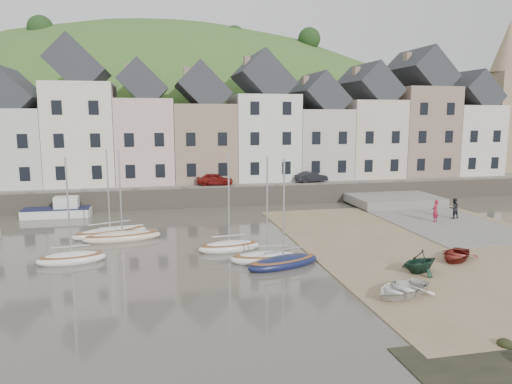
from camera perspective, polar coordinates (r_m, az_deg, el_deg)
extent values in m
plane|color=#4C473C|center=(29.00, 2.52, -7.72)|extent=(160.00, 160.00, 0.00)
cube|color=#386026|center=(59.75, -5.27, 1.74)|extent=(90.00, 30.00, 1.50)
cube|color=slate|center=(48.35, -3.63, 0.97)|extent=(70.00, 7.00, 0.10)
cube|color=slate|center=(45.03, -2.95, -0.47)|extent=(70.00, 1.20, 1.80)
cube|color=#7E694C|center=(33.42, 21.20, -6.00)|extent=(18.00, 26.00, 0.06)
cube|color=slate|center=(42.08, 19.81, -2.85)|extent=(8.00, 18.00, 0.12)
ellipsoid|color=#386026|center=(90.78, -10.43, -7.93)|extent=(134.40, 84.00, 84.00)
cylinder|color=#382619|center=(76.91, -24.19, 15.53)|extent=(0.50, 0.50, 3.00)
sphere|color=#213D19|center=(77.26, -24.32, 17.36)|extent=(3.60, 3.60, 3.60)
cylinder|color=#382619|center=(79.42, -13.26, 15.84)|extent=(0.50, 0.50, 3.00)
sphere|color=#213D19|center=(79.76, -13.33, 17.62)|extent=(3.60, 3.60, 3.60)
cylinder|color=#382619|center=(78.53, -2.59, 16.15)|extent=(0.50, 0.50, 3.00)
sphere|color=#213D19|center=(78.87, -2.61, 17.95)|extent=(3.60, 3.60, 3.60)
cylinder|color=#382619|center=(80.45, 6.33, 15.93)|extent=(0.50, 0.50, 3.00)
sphere|color=#213D19|center=(80.79, 6.36, 17.69)|extent=(3.60, 3.60, 3.60)
cube|color=beige|center=(52.56, -26.53, 4.74)|extent=(5.80, 8.00, 7.50)
cube|color=beige|center=(51.32, -19.93, 6.47)|extent=(6.40, 8.00, 10.00)
cube|color=gray|center=(51.91, -22.25, 15.47)|extent=(0.60, 0.90, 1.40)
cube|color=#C8AAA5|center=(50.91, -13.09, 5.91)|extent=(5.60, 8.00, 8.50)
cube|color=gray|center=(51.07, -15.00, 13.80)|extent=(0.60, 0.90, 1.40)
cube|color=gray|center=(51.18, -6.38, 5.83)|extent=(6.20, 8.00, 8.00)
cube|color=gray|center=(51.14, -8.30, 13.78)|extent=(0.60, 0.90, 1.40)
cube|color=silver|center=(52.20, 0.72, 6.50)|extent=(6.60, 8.00, 9.00)
cube|color=gray|center=(52.09, -1.10, 15.11)|extent=(0.60, 0.90, 1.40)
cube|color=#B6B0A6|center=(53.98, 7.23, 5.72)|extent=(5.80, 8.00, 7.50)
cube|color=gray|center=(53.54, 5.88, 12.86)|extent=(0.60, 0.90, 1.40)
cube|color=beige|center=(56.21, 13.01, 6.20)|extent=(6.00, 8.00, 8.50)
cube|color=gray|center=(55.72, 11.85, 13.70)|extent=(0.60, 0.90, 1.40)
cube|color=gray|center=(59.10, 18.57, 6.82)|extent=(6.40, 8.00, 10.00)
cube|color=gray|center=(58.61, 17.60, 14.91)|extent=(0.60, 0.90, 1.40)
cube|color=beige|center=(62.49, 23.40, 5.73)|extent=(5.80, 8.00, 8.00)
cube|color=gray|center=(61.73, 22.70, 12.18)|extent=(0.60, 0.90, 1.40)
cube|color=#997F60|center=(65.71, 27.38, 7.34)|extent=(3.50, 3.50, 12.00)
cone|color=#997F60|center=(66.20, 27.97, 15.13)|extent=(4.00, 4.00, 6.00)
ellipsoid|color=silver|center=(35.29, -16.98, -4.71)|extent=(5.46, 3.25, 0.84)
ellipsoid|color=brown|center=(35.24, -16.99, -4.36)|extent=(5.02, 2.97, 0.20)
cylinder|color=#B2B5B7|center=(34.70, -17.22, 0.27)|extent=(0.10, 0.10, 5.60)
cylinder|color=#B2B5B7|center=(35.12, -17.03, -3.52)|extent=(2.74, 1.09, 0.08)
ellipsoid|color=silver|center=(29.82, -21.14, -7.46)|extent=(4.01, 2.04, 0.84)
ellipsoid|color=brown|center=(29.76, -21.16, -7.05)|extent=(3.69, 1.85, 0.20)
cylinder|color=#B2B5B7|center=(29.12, -21.49, -1.60)|extent=(0.10, 0.10, 5.60)
cylinder|color=#B2B5B7|center=(29.62, -21.22, -6.07)|extent=(2.10, 0.38, 0.08)
ellipsoid|color=beige|center=(33.91, -15.65, -5.21)|extent=(5.37, 2.24, 0.84)
ellipsoid|color=brown|center=(33.86, -15.66, -4.85)|extent=(4.94, 2.04, 0.20)
cylinder|color=#B2B5B7|center=(33.30, -15.88, -0.03)|extent=(0.10, 0.10, 5.60)
cylinder|color=#B2B5B7|center=(33.74, -15.70, -3.97)|extent=(2.85, 0.50, 0.08)
ellipsoid|color=silver|center=(30.29, -3.21, -6.59)|extent=(4.13, 1.97, 0.84)
ellipsoid|color=brown|center=(30.23, -3.21, -6.19)|extent=(3.80, 1.79, 0.20)
cylinder|color=#B2B5B7|center=(29.60, -3.26, -0.80)|extent=(0.10, 0.10, 5.60)
cylinder|color=#B2B5B7|center=(30.09, -3.22, -5.22)|extent=(2.18, 0.34, 0.08)
ellipsoid|color=silver|center=(27.92, 1.32, -7.95)|extent=(4.40, 1.86, 0.84)
ellipsoid|color=brown|center=(27.86, 1.32, -7.51)|extent=(4.05, 1.69, 0.20)
cylinder|color=#B2B5B7|center=(27.17, 1.34, -1.69)|extent=(0.10, 0.10, 5.60)
cylinder|color=#B2B5B7|center=(27.71, 1.32, -6.46)|extent=(2.36, 0.28, 0.08)
ellipsoid|color=#13183D|center=(27.17, 3.28, -8.45)|extent=(4.79, 2.82, 0.84)
ellipsoid|color=brown|center=(27.11, 3.28, -8.00)|extent=(4.40, 2.58, 0.20)
cylinder|color=#B2B5B7|center=(26.40, 3.34, -2.02)|extent=(0.10, 0.10, 5.60)
cylinder|color=#B2B5B7|center=(26.96, 3.29, -6.93)|extent=(2.41, 0.84, 0.08)
cube|color=silver|center=(43.24, -22.66, -2.31)|extent=(5.46, 1.76, 0.70)
cube|color=#13183D|center=(43.17, -22.69, -1.83)|extent=(5.35, 1.80, 0.08)
cube|color=silver|center=(42.95, -21.66, -1.17)|extent=(1.92, 1.22, 1.00)
imported|color=white|center=(23.77, 16.92, -10.97)|extent=(3.87, 3.43, 0.66)
imported|color=#153124|center=(27.29, 18.94, -7.82)|extent=(2.82, 2.60, 1.23)
imported|color=maroon|center=(30.39, 22.72, -6.93)|extent=(3.55, 3.48, 0.60)
imported|color=maroon|center=(40.12, 20.60, -2.11)|extent=(0.75, 0.67, 1.73)
imported|color=black|center=(41.93, 22.53, -1.81)|extent=(0.85, 0.69, 1.66)
imported|color=maroon|center=(47.11, -4.90, 1.54)|extent=(3.71, 1.99, 1.20)
imported|color=black|center=(49.36, 6.63, 1.80)|extent=(3.52, 1.81, 1.10)
ellipsoid|color=black|center=(20.53, 27.59, -15.77)|extent=(0.57, 0.63, 0.37)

